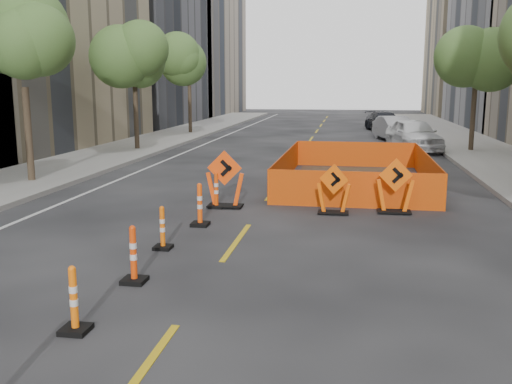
% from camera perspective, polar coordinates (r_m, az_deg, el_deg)
% --- Properties ---
extents(ground_plane, '(140.00, 140.00, 0.00)m').
position_cam_1_polar(ground_plane, '(8.89, -7.05, -11.84)').
color(ground_plane, black).
extents(sidewalk_left, '(4.00, 90.00, 0.15)m').
position_cam_1_polar(sidewalk_left, '(23.13, -20.26, 1.82)').
color(sidewalk_left, gray).
rests_on(sidewalk_left, ground).
extents(bld_left_d, '(12.00, 16.00, 14.00)m').
position_cam_1_polar(bld_left_d, '(51.02, -13.46, 14.53)').
color(bld_left_d, '#4C4C51').
rests_on(bld_left_d, ground).
extents(bld_left_e, '(12.00, 20.00, 20.00)m').
position_cam_1_polar(bld_left_e, '(66.68, -7.94, 16.35)').
color(bld_left_e, gray).
rests_on(bld_left_e, ground).
extents(bld_right_e, '(12.00, 14.00, 16.00)m').
position_cam_1_polar(bld_right_e, '(68.21, 22.37, 13.85)').
color(bld_right_e, tan).
rests_on(bld_right_e, ground).
extents(tree_l_b, '(2.80, 2.80, 5.95)m').
position_cam_1_polar(tree_l_b, '(20.89, -22.35, 13.06)').
color(tree_l_b, '#382B1E').
rests_on(tree_l_b, ground).
extents(tree_l_c, '(2.80, 2.80, 5.95)m').
position_cam_1_polar(tree_l_c, '(29.89, -12.11, 12.68)').
color(tree_l_c, '#382B1E').
rests_on(tree_l_c, ground).
extents(tree_l_d, '(2.80, 2.80, 5.95)m').
position_cam_1_polar(tree_l_d, '(39.38, -6.71, 12.33)').
color(tree_l_d, '#382B1E').
rests_on(tree_l_d, ground).
extents(tree_r_c, '(2.80, 2.80, 5.95)m').
position_cam_1_polar(tree_r_c, '(30.48, 21.22, 12.17)').
color(tree_r_c, '#382B1E').
rests_on(tree_r_c, ground).
extents(channelizer_2, '(0.38, 0.38, 0.97)m').
position_cam_1_polar(channelizer_2, '(8.38, -17.76, -10.18)').
color(channelizer_2, orange).
rests_on(channelizer_2, ground).
extents(channelizer_3, '(0.40, 0.40, 1.03)m').
position_cam_1_polar(channelizer_3, '(10.11, -12.16, -6.10)').
color(channelizer_3, '#E93E09').
rests_on(channelizer_3, ground).
extents(channelizer_4, '(0.36, 0.36, 0.92)m').
position_cam_1_polar(channelizer_4, '(12.04, -9.34, -3.54)').
color(channelizer_4, orange).
rests_on(channelizer_4, ground).
extents(channelizer_5, '(0.42, 0.42, 1.06)m').
position_cam_1_polar(channelizer_5, '(13.86, -5.64, -1.26)').
color(channelizer_5, '#FF4D0A').
rests_on(channelizer_5, ground).
extents(channelizer_6, '(0.40, 0.40, 1.00)m').
position_cam_1_polar(channelizer_6, '(15.84, -3.99, 0.18)').
color(channelizer_6, '#E14309').
rests_on(channelizer_6, ground).
extents(chevron_sign_left, '(1.08, 0.66, 1.61)m').
position_cam_1_polar(chevron_sign_left, '(15.83, -3.13, 1.29)').
color(chevron_sign_left, '#FC470A').
rests_on(chevron_sign_left, ground).
extents(chevron_sign_center, '(1.03, 0.81, 1.35)m').
position_cam_1_polar(chevron_sign_center, '(15.17, 7.79, 0.29)').
color(chevron_sign_center, '#FF5F0A').
rests_on(chevron_sign_center, ground).
extents(chevron_sign_right, '(1.08, 0.76, 1.48)m').
position_cam_1_polar(chevron_sign_right, '(15.55, 13.75, 0.59)').
color(chevron_sign_right, '#FC5D0A').
rests_on(chevron_sign_right, ground).
extents(safety_fence, '(4.92, 8.29, 1.03)m').
position_cam_1_polar(safety_fence, '(20.10, 9.88, 2.34)').
color(safety_fence, '#FA500D').
rests_on(safety_fence, ground).
extents(parked_car_near, '(2.90, 5.18, 1.67)m').
position_cam_1_polar(parked_car_near, '(30.52, 15.48, 5.55)').
color(parked_car_near, white).
rests_on(parked_car_near, ground).
extents(parked_car_mid, '(2.63, 4.70, 1.47)m').
position_cam_1_polar(parked_car_mid, '(35.71, 13.72, 6.17)').
color(parked_car_mid, '#97969B').
rests_on(parked_car_mid, ground).
extents(parked_car_far, '(3.06, 5.19, 1.41)m').
position_cam_1_polar(parked_car_far, '(42.92, 12.71, 6.90)').
color(parked_car_far, black).
rests_on(parked_car_far, ground).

